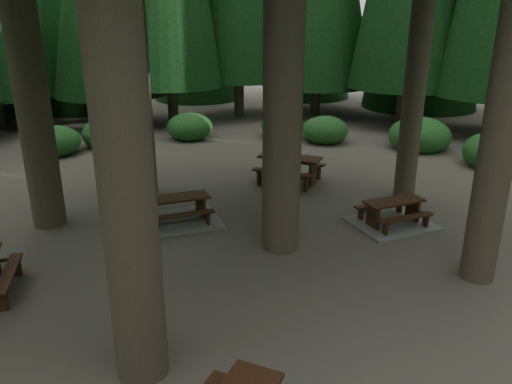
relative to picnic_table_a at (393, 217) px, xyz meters
name	(u,v)px	position (x,y,z in m)	size (l,w,h in m)	color
ground	(251,255)	(-3.97, -0.36, -0.21)	(80.00, 80.00, 0.00)	#554E45
picnic_table_a	(393,217)	(0.00, 0.00, 0.00)	(2.03, 1.70, 0.66)	gray
picnic_table_c	(178,214)	(-5.06, 2.07, 0.01)	(2.05, 1.69, 0.69)	gray
picnic_table_d	(290,165)	(-1.05, 4.06, 0.34)	(2.47, 2.46, 0.84)	black
shrub_ring	(268,222)	(-3.26, 0.39, 0.19)	(23.86, 24.64, 1.49)	#1C5321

